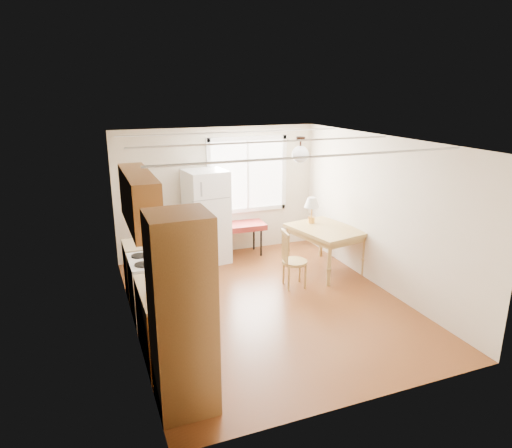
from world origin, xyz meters
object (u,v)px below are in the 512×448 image
bench (229,228)px  chair (290,256)px  refrigerator (206,217)px  dining_table (326,233)px

bench → chair: size_ratio=1.49×
refrigerator → chair: (0.94, -1.67, -0.33)m
refrigerator → chair: size_ratio=1.83×
refrigerator → dining_table: (1.86, -1.24, -0.18)m
bench → dining_table: bearing=-40.0°
bench → dining_table: (1.40, -1.30, 0.11)m
bench → chair: bearing=-71.7°
refrigerator → bench: bearing=1.0°
chair → refrigerator: bearing=127.1°
bench → chair: (0.48, -1.73, -0.03)m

